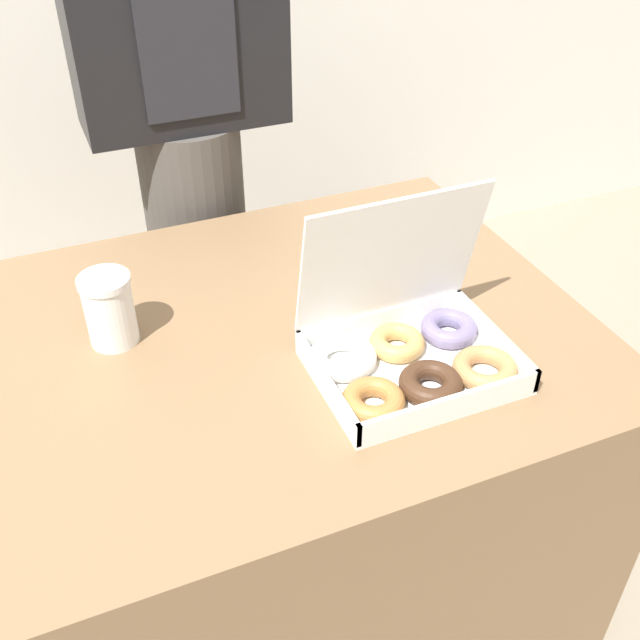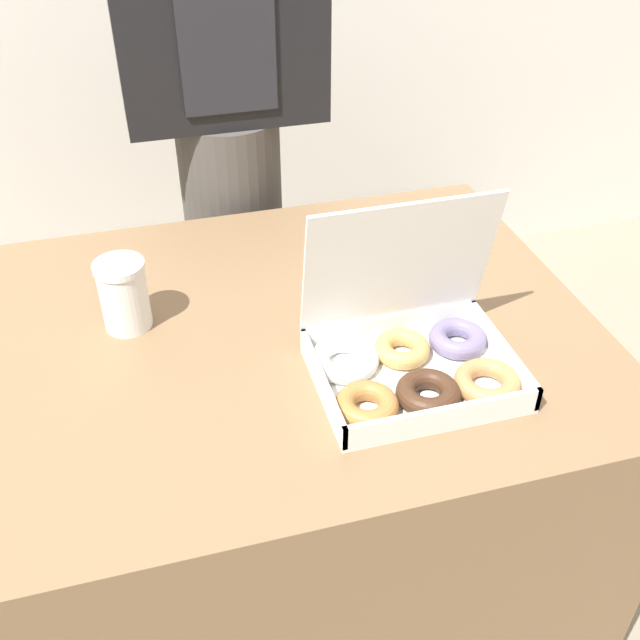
# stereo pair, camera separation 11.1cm
# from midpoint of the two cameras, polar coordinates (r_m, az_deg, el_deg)

# --- Properties ---
(ground_plane) EXTENTS (14.00, 14.00, 0.00)m
(ground_plane) POSITION_cam_midpoint_polar(r_m,az_deg,el_deg) (1.81, -1.11, -19.13)
(ground_plane) COLOR gray
(table) EXTENTS (1.12, 0.84, 0.71)m
(table) POSITION_cam_midpoint_polar(r_m,az_deg,el_deg) (1.52, -1.27, -11.59)
(table) COLOR brown
(table) RESTS_ON ground_plane
(donut_box) EXTENTS (0.33, 0.25, 0.28)m
(donut_box) POSITION_cam_midpoint_polar(r_m,az_deg,el_deg) (1.18, 9.65, -2.84)
(donut_box) COLOR white
(donut_box) RESTS_ON table
(coffee_cup) EXTENTS (0.09, 0.09, 0.13)m
(coffee_cup) POSITION_cam_midpoint_polar(r_m,az_deg,el_deg) (1.28, -12.35, 1.81)
(coffee_cup) COLOR white
(coffee_cup) RESTS_ON table
(person_customer) EXTENTS (0.42, 0.23, 1.66)m
(person_customer) POSITION_cam_midpoint_polar(r_m,az_deg,el_deg) (1.69, -5.34, 16.08)
(person_customer) COLOR #4C4742
(person_customer) RESTS_ON ground_plane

